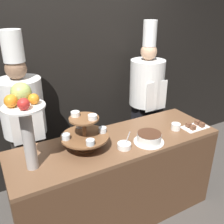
% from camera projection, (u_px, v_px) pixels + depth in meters
% --- Properties ---
extents(wall_back, '(10.00, 0.06, 2.80)m').
position_uv_depth(wall_back, '(75.00, 65.00, 2.88)').
color(wall_back, black).
rests_on(wall_back, ground_plane).
extents(buffet_counter, '(1.97, 0.64, 0.90)m').
position_uv_depth(buffet_counter, '(117.00, 180.00, 2.48)').
color(buffet_counter, brown).
rests_on(buffet_counter, ground_plane).
extents(tiered_stand, '(0.41, 0.41, 0.34)m').
position_uv_depth(tiered_stand, '(85.00, 133.00, 2.11)').
color(tiered_stand, brown).
rests_on(tiered_stand, buffet_counter).
extents(fruit_pedestal, '(0.30, 0.30, 0.66)m').
position_uv_depth(fruit_pedestal, '(24.00, 115.00, 1.76)').
color(fruit_pedestal, '#B2ADA8').
rests_on(fruit_pedestal, buffet_counter).
extents(cake_round, '(0.28, 0.28, 0.09)m').
position_uv_depth(cake_round, '(149.00, 138.00, 2.26)').
color(cake_round, white).
rests_on(cake_round, buffet_counter).
extents(cup_white, '(0.09, 0.09, 0.06)m').
position_uv_depth(cup_white, '(176.00, 127.00, 2.48)').
color(cup_white, white).
rests_on(cup_white, buffet_counter).
extents(cake_square_tray, '(0.27, 0.15, 0.05)m').
position_uv_depth(cake_square_tray, '(195.00, 126.00, 2.53)').
color(cake_square_tray, white).
rests_on(cake_square_tray, buffet_counter).
extents(serving_bowl_near, '(0.12, 0.12, 0.15)m').
position_uv_depth(serving_bowl_near, '(124.00, 146.00, 2.17)').
color(serving_bowl_near, white).
rests_on(serving_bowl_near, buffet_counter).
extents(chef_left, '(0.41, 0.41, 1.86)m').
position_uv_depth(chef_left, '(24.00, 123.00, 2.42)').
color(chef_left, '#38332D').
rests_on(chef_left, ground_plane).
extents(chef_center_left, '(0.41, 0.41, 1.89)m').
position_uv_depth(chef_center_left, '(146.00, 97.00, 3.06)').
color(chef_center_left, black).
rests_on(chef_center_left, ground_plane).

